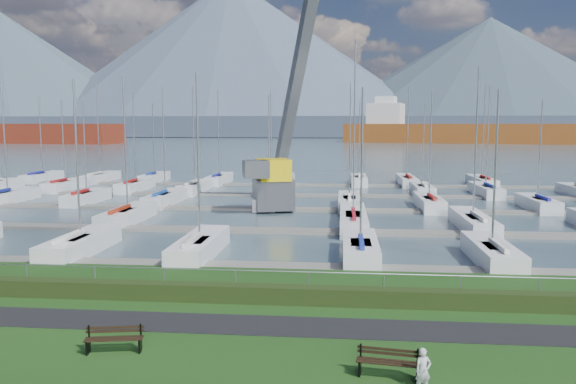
# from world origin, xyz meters

# --- Properties ---
(path) EXTENTS (160.00, 2.00, 0.04)m
(path) POSITION_xyz_m (0.00, -3.00, 0.01)
(path) COLOR black
(path) RESTS_ON grass
(water) EXTENTS (800.00, 540.00, 0.20)m
(water) POSITION_xyz_m (0.00, 260.00, -0.40)
(water) COLOR #435862
(hedge) EXTENTS (80.00, 0.70, 0.70)m
(hedge) POSITION_xyz_m (0.00, -0.40, 0.35)
(hedge) COLOR #213011
(hedge) RESTS_ON grass
(fence) EXTENTS (80.00, 0.04, 0.04)m
(fence) POSITION_xyz_m (0.00, 0.00, 1.20)
(fence) COLOR gray
(fence) RESTS_ON grass
(foothill) EXTENTS (900.00, 80.00, 12.00)m
(foothill) POSITION_xyz_m (0.00, 330.00, 6.00)
(foothill) COLOR #3B4456
(foothill) RESTS_ON water
(mountains) EXTENTS (1190.00, 360.00, 115.00)m
(mountains) POSITION_xyz_m (7.35, 404.62, 46.68)
(mountains) COLOR #48526A
(mountains) RESTS_ON water
(docks) EXTENTS (90.00, 41.60, 0.25)m
(docks) POSITION_xyz_m (0.00, 26.00, -0.22)
(docks) COLOR slate
(docks) RESTS_ON water
(bench_left) EXTENTS (1.85, 0.75, 0.85)m
(bench_left) POSITION_xyz_m (-3.77, -5.74, 0.42)
(bench_left) COLOR black
(bench_left) RESTS_ON grass
(bench_right) EXTENTS (1.84, 0.67, 0.85)m
(bench_right) POSITION_xyz_m (4.67, -6.69, 0.42)
(bench_right) COLOR black
(bench_right) RESTS_ON grass
(person) EXTENTS (0.53, 0.43, 1.25)m
(person) POSITION_xyz_m (5.55, -7.25, 0.62)
(person) COLOR silver
(person) RESTS_ON grass
(crane) EXTENTS (7.25, 13.07, 22.35)m
(crane) POSITION_xyz_m (-2.11, 26.64, 5.33)
(crane) COLOR #56585D
(crane) RESTS_ON water
(cargo_ship_west) EXTENTS (85.34, 29.65, 21.50)m
(cargo_ship_west) POSITION_xyz_m (-130.78, 196.13, 3.71)
(cargo_ship_west) COLOR maroon
(cargo_ship_west) RESTS_ON water
(cargo_ship_mid) EXTENTS (108.94, 44.63, 21.50)m
(cargo_ship_mid) POSITION_xyz_m (53.69, 212.02, 3.47)
(cargo_ship_mid) COLOR brown
(cargo_ship_mid) RESTS_ON water
(sailboat_fleet) EXTENTS (75.43, 49.30, 13.64)m
(sailboat_fleet) POSITION_xyz_m (-1.71, 29.23, 5.33)
(sailboat_fleet) COLOR silver
(sailboat_fleet) RESTS_ON water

